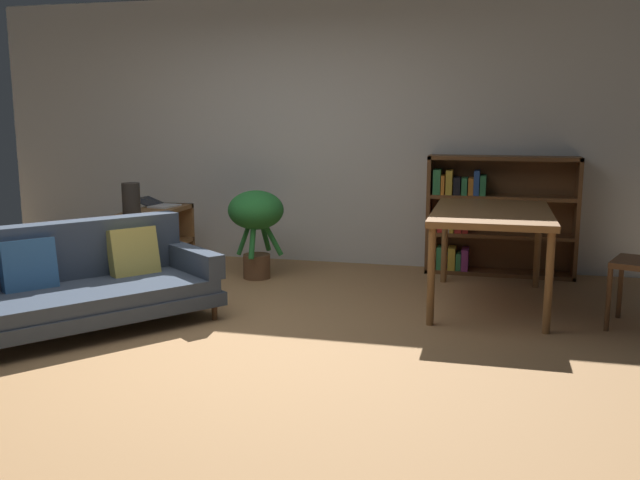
{
  "coord_description": "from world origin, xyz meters",
  "views": [
    {
      "loc": [
        1.93,
        -4.23,
        1.51
      ],
      "look_at": [
        0.69,
        0.72,
        0.59
      ],
      "focal_mm": 38.68,
      "sensor_mm": 36.0,
      "label": 1
    }
  ],
  "objects_px": {
    "fabric_couch": "(66,285)",
    "desk_speaker": "(131,198)",
    "media_console": "(153,244)",
    "bookshelf": "(489,216)",
    "open_laptop": "(158,204)",
    "potted_floor_plant": "(256,218)",
    "dining_table": "(492,219)"
  },
  "relations": [
    {
      "from": "fabric_couch",
      "to": "desk_speaker",
      "type": "bearing_deg",
      "value": 99.84
    },
    {
      "from": "fabric_couch",
      "to": "media_console",
      "type": "height_order",
      "value": "fabric_couch"
    },
    {
      "from": "fabric_couch",
      "to": "bookshelf",
      "type": "distance_m",
      "value": 3.89
    },
    {
      "from": "open_laptop",
      "to": "desk_speaker",
      "type": "distance_m",
      "value": 0.55
    },
    {
      "from": "desk_speaker",
      "to": "potted_floor_plant",
      "type": "distance_m",
      "value": 1.14
    },
    {
      "from": "fabric_couch",
      "to": "desk_speaker",
      "type": "xyz_separation_m",
      "value": [
        -0.24,
        1.4,
        0.45
      ]
    },
    {
      "from": "media_console",
      "to": "potted_floor_plant",
      "type": "xyz_separation_m",
      "value": [
        1.0,
        0.13,
        0.27
      ]
    },
    {
      "from": "potted_floor_plant",
      "to": "dining_table",
      "type": "relative_size",
      "value": 0.57
    },
    {
      "from": "fabric_couch",
      "to": "desk_speaker",
      "type": "distance_m",
      "value": 1.49
    },
    {
      "from": "dining_table",
      "to": "bookshelf",
      "type": "bearing_deg",
      "value": 91.03
    },
    {
      "from": "open_laptop",
      "to": "dining_table",
      "type": "distance_m",
      "value": 3.23
    },
    {
      "from": "fabric_couch",
      "to": "potted_floor_plant",
      "type": "xyz_separation_m",
      "value": [
        0.8,
        1.81,
        0.25
      ]
    },
    {
      "from": "dining_table",
      "to": "bookshelf",
      "type": "distance_m",
      "value": 1.17
    },
    {
      "from": "desk_speaker",
      "to": "potted_floor_plant",
      "type": "relative_size",
      "value": 0.34
    },
    {
      "from": "media_console",
      "to": "dining_table",
      "type": "xyz_separation_m",
      "value": [
        3.13,
        -0.28,
        0.39
      ]
    },
    {
      "from": "potted_floor_plant",
      "to": "media_console",
      "type": "bearing_deg",
      "value": -172.58
    },
    {
      "from": "open_laptop",
      "to": "desk_speaker",
      "type": "xyz_separation_m",
      "value": [
        0.01,
        -0.54,
        0.12
      ]
    },
    {
      "from": "fabric_couch",
      "to": "media_console",
      "type": "bearing_deg",
      "value": 96.73
    },
    {
      "from": "media_console",
      "to": "desk_speaker",
      "type": "relative_size",
      "value": 3.93
    },
    {
      "from": "desk_speaker",
      "to": "dining_table",
      "type": "relative_size",
      "value": 0.19
    },
    {
      "from": "desk_speaker",
      "to": "dining_table",
      "type": "distance_m",
      "value": 3.17
    },
    {
      "from": "fabric_couch",
      "to": "desk_speaker",
      "type": "relative_size",
      "value": 7.6
    },
    {
      "from": "open_laptop",
      "to": "desk_speaker",
      "type": "bearing_deg",
      "value": -88.85
    },
    {
      "from": "dining_table",
      "to": "potted_floor_plant",
      "type": "bearing_deg",
      "value": 169.13
    },
    {
      "from": "fabric_couch",
      "to": "open_laptop",
      "type": "bearing_deg",
      "value": 97.45
    },
    {
      "from": "bookshelf",
      "to": "potted_floor_plant",
      "type": "bearing_deg",
      "value": -160.23
    },
    {
      "from": "fabric_couch",
      "to": "open_laptop",
      "type": "xyz_separation_m",
      "value": [
        -0.25,
        1.94,
        0.33
      ]
    },
    {
      "from": "open_laptop",
      "to": "potted_floor_plant",
      "type": "xyz_separation_m",
      "value": [
        1.06,
        -0.13,
        -0.08
      ]
    },
    {
      "from": "media_console",
      "to": "dining_table",
      "type": "relative_size",
      "value": 0.76
    },
    {
      "from": "media_console",
      "to": "desk_speaker",
      "type": "height_order",
      "value": "desk_speaker"
    },
    {
      "from": "media_console",
      "to": "desk_speaker",
      "type": "distance_m",
      "value": 0.54
    },
    {
      "from": "media_console",
      "to": "open_laptop",
      "type": "xyz_separation_m",
      "value": [
        -0.06,
        0.26,
        0.35
      ]
    }
  ]
}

